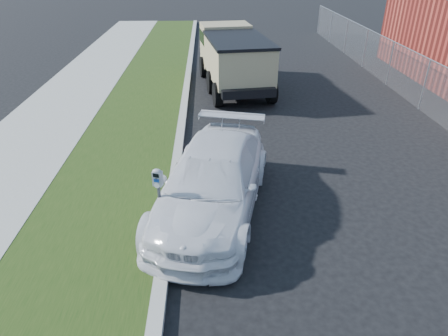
{
  "coord_description": "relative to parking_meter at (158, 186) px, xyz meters",
  "views": [
    {
      "loc": [
        -1.72,
        -6.54,
        5.15
      ],
      "look_at": [
        -1.4,
        1.0,
        1.0
      ],
      "focal_mm": 32.0,
      "sensor_mm": 36.0,
      "label": 1
    }
  ],
  "objects": [
    {
      "name": "ground",
      "position": [
        2.71,
        -0.08,
        -1.13
      ],
      "size": [
        120.0,
        120.0,
        0.0
      ],
      "primitive_type": "plane",
      "color": "black",
      "rests_on": "ground"
    },
    {
      "name": "streetside",
      "position": [
        -2.86,
        1.92,
        -1.06
      ],
      "size": [
        6.12,
        50.0,
        0.15
      ],
      "color": "gray",
      "rests_on": "ground"
    },
    {
      "name": "chainlink_fence",
      "position": [
        8.71,
        6.92,
        0.13
      ],
      "size": [
        0.06,
        30.06,
        30.0
      ],
      "color": "slate",
      "rests_on": "ground"
    },
    {
      "name": "parking_meter",
      "position": [
        0.0,
        0.0,
        0.0
      ],
      "size": [
        0.22,
        0.18,
        1.38
      ],
      "rotation": [
        0.0,
        0.0,
        -0.33
      ],
      "color": "#3F4247",
      "rests_on": "ground"
    },
    {
      "name": "white_wagon",
      "position": [
        1.05,
        0.89,
        -0.4
      ],
      "size": [
        3.15,
        5.35,
        1.46
      ],
      "primitive_type": "imported",
      "rotation": [
        0.0,
        0.0,
        -0.24
      ],
      "color": "white",
      "rests_on": "ground"
    },
    {
      "name": "dump_truck",
      "position": [
        2.06,
        9.99,
        0.15
      ],
      "size": [
        2.96,
        6.03,
        2.27
      ],
      "rotation": [
        0.0,
        0.0,
        0.13
      ],
      "color": "black",
      "rests_on": "ground"
    }
  ]
}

